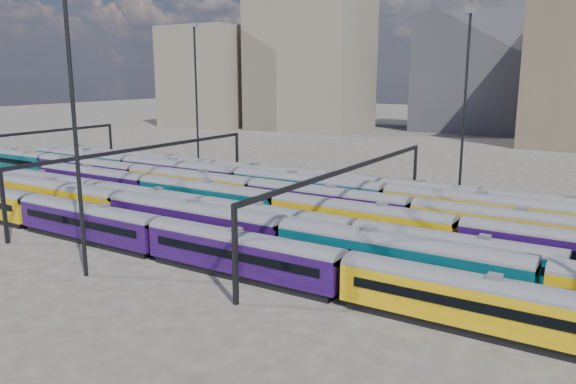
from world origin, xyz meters
The scene contains 14 objects.
ground centered at (0.00, 0.00, 0.00)m, with size 500.00×500.00×0.00m, color #3D3933.
rake_0 centered at (-3.12, -15.00, 2.56)m, with size 118.98×2.90×4.88m.
rake_1 centered at (-13.93, -10.00, 2.85)m, with size 131.79×3.21×5.42m.
rake_2 centered at (12.88, -5.00, 2.43)m, with size 112.79×2.75×4.62m.
rake_3 centered at (11.08, 0.00, 2.67)m, with size 103.16×3.02×5.09m.
rake_4 centered at (-16.76, 5.00, 2.73)m, with size 105.50×3.09×5.21m.
rake_5 centered at (9.93, 10.00, 2.85)m, with size 131.95×3.22×5.43m.
rake_6 centered at (-0.25, 15.00, 2.60)m, with size 120.47×2.94×4.94m.
gantry_0 centered at (-50.00, 0.00, 6.79)m, with size 0.35×40.35×8.03m.
gantry_1 centered at (-20.00, 0.00, 6.79)m, with size 0.35×40.35×8.03m.
gantry_2 centered at (10.00, 0.00, 6.79)m, with size 0.35×40.35×8.03m.
mast_1 centered at (-30.00, 22.00, 13.97)m, with size 1.40×0.50×25.60m.
mast_2 centered at (-5.00, -22.00, 13.97)m, with size 1.40×0.50×25.60m.
mast_3 centered at (15.00, 24.00, 13.97)m, with size 1.40×0.50×25.60m.
Camera 1 is at (34.90, -52.32, 17.57)m, focal length 35.00 mm.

